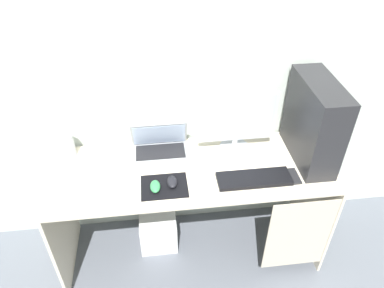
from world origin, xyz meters
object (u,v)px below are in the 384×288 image
Objects in this scene: cell_phone at (292,176)px; laptop at (160,147)px; mouse_right at (155,186)px; keyboard at (254,179)px; subwoofer at (158,229)px; speaker at (67,146)px; mouse_left at (172,182)px; pc_tower at (314,122)px; monitor at (237,122)px.

laptop is at bearing 157.11° from cell_phone.
mouse_right is at bearing -97.98° from laptop.
keyboard is 1.66× the size of subwoofer.
keyboard is (1.08, -0.35, -0.06)m from speaker.
laptop is 3.56× the size of mouse_right.
mouse_right is 0.38× the size of subwoofer.
laptop reaches higher than mouse_left.
speaker is 1.35m from cell_phone.
laptop is at bearing 99.78° from mouse_left.
subwoofer is (-0.94, 0.06, -0.89)m from pc_tower.
mouse_left is 1.00× the size of mouse_right.
mouse_right is at bearing -34.62° from speaker.
subwoofer is at bearing 92.22° from mouse_right.
keyboard reaches higher than subwoofer.
mouse_right is 0.79m from cell_phone.
pc_tower is at bearing -6.88° from speaker.
monitor reaches higher than cell_phone.
speaker is at bearing 177.04° from monitor.
speaker is at bearing 151.53° from mouse_left.
mouse_right is at bearing -165.26° from mouse_left.
monitor is at bearing 33.86° from mouse_left.
pc_tower is at bearing -16.11° from monitor.
laptop reaches higher than cell_phone.
cell_phone is at bearing -129.33° from pc_tower.
pc_tower reaches higher than laptop.
pc_tower is 1.46× the size of laptop.
pc_tower reaches higher than speaker.
mouse_left is at bearing 177.53° from keyboard.
mouse_left is 0.74× the size of cell_phone.
speaker is at bearing 161.88° from keyboard.
speaker reaches higher than keyboard.
mouse_left is at bearing -146.14° from monitor.
subwoofer is (-0.10, 0.22, -0.66)m from mouse_left.
pc_tower is at bearing 50.67° from cell_phone.
cell_phone is at bearing -47.35° from monitor.
cell_phone is (0.23, -0.00, -0.01)m from keyboard.
monitor reaches higher than keyboard.
mouse_left is 0.10m from mouse_right.
laptop is 0.81× the size of keyboard.
laptop is 0.30m from mouse_left.
laptop is 0.56m from speaker.
laptop is (-0.89, 0.14, -0.21)m from pc_tower.
cell_phone is at bearing 0.35° from mouse_right.
monitor is (-0.42, 0.12, -0.05)m from pc_tower.
keyboard is 0.23m from cell_phone.
laptop is 1.35× the size of subwoofer.
monitor is 1.04m from speaker.
speaker reaches higher than subwoofer.
speaker reaches higher than mouse_left.
mouse_right is 0.74× the size of cell_phone.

